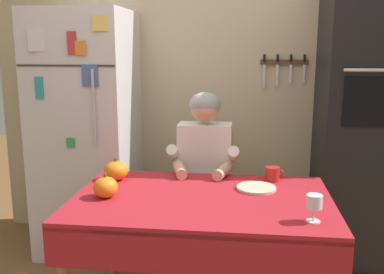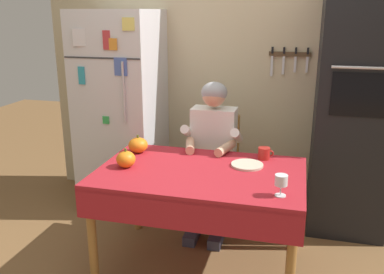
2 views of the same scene
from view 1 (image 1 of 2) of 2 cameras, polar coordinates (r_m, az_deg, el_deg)
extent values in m
cube|color=#BCAD89|center=(3.52, 4.13, 7.71)|extent=(3.70, 0.10, 2.60)
cube|color=#4C3823|center=(3.46, 11.88, 9.52)|extent=(0.36, 0.02, 0.04)
cube|color=silver|center=(3.45, 9.31, 7.79)|extent=(0.02, 0.01, 0.18)
cube|color=black|center=(3.44, 9.39, 10.10)|extent=(0.02, 0.01, 0.06)
cube|color=silver|center=(3.46, 10.98, 7.90)|extent=(0.02, 0.01, 0.16)
cube|color=black|center=(3.45, 11.07, 10.04)|extent=(0.02, 0.01, 0.06)
cube|color=silver|center=(3.46, 12.66, 8.01)|extent=(0.02, 0.01, 0.14)
cube|color=black|center=(3.46, 12.75, 9.97)|extent=(0.02, 0.01, 0.06)
cube|color=silver|center=(3.47, 14.31, 7.96)|extent=(0.02, 0.01, 0.14)
cube|color=black|center=(3.47, 14.42, 9.90)|extent=(0.02, 0.01, 0.06)
cube|color=silver|center=(3.39, -13.43, 0.45)|extent=(0.68, 0.68, 1.80)
cylinder|color=silver|center=(2.96, -12.64, 3.77)|extent=(0.02, 0.02, 0.50)
cube|color=#333335|center=(3.01, -16.16, 8.91)|extent=(0.67, 0.01, 0.01)
cube|color=teal|center=(3.10, -19.25, 6.04)|extent=(0.06, 0.01, 0.15)
cube|color=#E5D666|center=(2.93, -11.88, 14.28)|extent=(0.10, 0.02, 0.10)
cube|color=green|center=(3.07, -15.50, -0.72)|extent=(0.06, 0.01, 0.06)
cube|color=silver|center=(3.09, -19.60, 11.73)|extent=(0.11, 0.02, 0.14)
cube|color=#B73338|center=(2.99, -15.33, 11.68)|extent=(0.06, 0.02, 0.15)
cube|color=#4C66B7|center=(2.96, -13.13, 7.77)|extent=(0.11, 0.01, 0.14)
cube|color=orange|center=(2.98, -14.66, 11.12)|extent=(0.11, 0.02, 0.09)
cube|color=black|center=(3.30, 21.36, 2.31)|extent=(0.60, 0.60, 2.10)
cube|color=black|center=(2.99, 22.99, 4.19)|extent=(0.42, 0.01, 0.32)
cylinder|color=silver|center=(2.95, 23.44, 7.97)|extent=(0.45, 0.02, 0.02)
cylinder|color=#9E6B33|center=(3.03, -10.41, -11.69)|extent=(0.06, 0.06, 0.70)
cylinder|color=#9E6B33|center=(2.94, 14.86, -12.69)|extent=(0.06, 0.06, 0.70)
cube|color=#A81E28|center=(2.41, 1.27, -8.23)|extent=(1.40, 0.90, 0.04)
cube|color=#A81E28|center=(2.05, 0.00, -15.08)|extent=(1.40, 0.01, 0.20)
cube|color=#9E6B33|center=(3.16, 1.71, -8.87)|extent=(0.40, 0.40, 0.04)
cube|color=#9E6B33|center=(3.25, 2.03, -3.51)|extent=(0.36, 0.04, 0.48)
cylinder|color=#9E6B33|center=(3.11, -1.81, -13.72)|extent=(0.04, 0.04, 0.41)
cylinder|color=#9E6B33|center=(3.42, -0.94, -11.29)|extent=(0.04, 0.04, 0.41)
cylinder|color=#9E6B33|center=(3.09, 4.63, -14.00)|extent=(0.04, 0.04, 0.41)
cylinder|color=#9E6B33|center=(3.39, 4.87, -11.52)|extent=(0.04, 0.04, 0.41)
cylinder|color=#38384C|center=(2.96, -0.88, -14.62)|extent=(0.09, 0.09, 0.38)
cylinder|color=#38384C|center=(2.94, 3.11, -14.81)|extent=(0.09, 0.09, 0.38)
cube|color=#38384C|center=(3.00, -0.29, -8.66)|extent=(0.12, 0.40, 0.11)
cube|color=#38384C|center=(2.98, 3.18, -8.79)|extent=(0.12, 0.40, 0.11)
cube|color=white|center=(3.02, 1.69, -2.76)|extent=(0.36, 0.20, 0.48)
cylinder|color=white|center=(2.96, -2.29, -2.23)|extent=(0.07, 0.26, 0.18)
cylinder|color=white|center=(2.93, 5.47, -2.45)|extent=(0.07, 0.26, 0.18)
cylinder|color=#D8A884|center=(2.81, -1.62, -4.19)|extent=(0.13, 0.27, 0.07)
cylinder|color=#D8A884|center=(2.78, 4.12, -4.37)|extent=(0.13, 0.27, 0.07)
sphere|color=#D8A884|center=(2.93, 1.69, 3.78)|extent=(0.19, 0.19, 0.19)
ellipsoid|color=#99999E|center=(2.94, 1.71, 4.20)|extent=(0.21, 0.21, 0.17)
cylinder|color=#B2231E|center=(2.72, 10.39, -4.73)|extent=(0.09, 0.09, 0.09)
torus|color=#B2231E|center=(2.72, 11.40, -4.67)|extent=(0.05, 0.01, 0.05)
cylinder|color=white|center=(2.16, 15.46, -10.50)|extent=(0.07, 0.07, 0.01)
cylinder|color=white|center=(2.15, 15.51, -9.66)|extent=(0.01, 0.01, 0.06)
cylinder|color=white|center=(2.12, 15.61, -8.07)|extent=(0.08, 0.08, 0.06)
ellipsoid|color=orange|center=(2.43, -11.17, -6.41)|extent=(0.13, 0.13, 0.12)
cylinder|color=#4C6023|center=(2.41, -11.24, -4.86)|extent=(0.02, 0.02, 0.02)
ellipsoid|color=orange|center=(2.73, -9.85, -4.32)|extent=(0.15, 0.15, 0.12)
cylinder|color=#4C6023|center=(2.71, -9.90, -2.90)|extent=(0.02, 0.02, 0.02)
cylinder|color=beige|center=(2.55, 8.35, -6.58)|extent=(0.23, 0.23, 0.02)
camera|label=2|loc=(0.56, 139.05, 16.01)|focal=38.96mm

